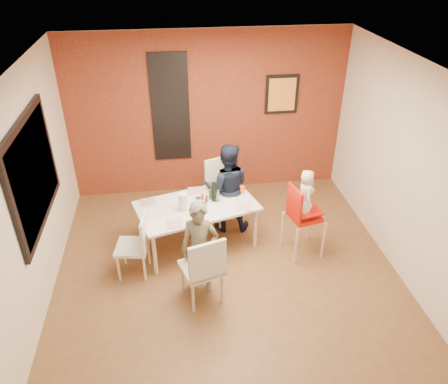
{
  "coord_description": "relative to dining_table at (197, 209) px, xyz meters",
  "views": [
    {
      "loc": [
        -0.64,
        -4.44,
        3.94
      ],
      "look_at": [
        0.0,
        0.3,
        1.05
      ],
      "focal_mm": 35.0,
      "sensor_mm": 36.0,
      "label": 1
    }
  ],
  "objects": [
    {
      "name": "wine_glass_a",
      "position": [
        0.02,
        -0.17,
        0.17
      ],
      "size": [
        0.08,
        0.08,
        0.22
      ],
      "primitive_type": "cylinder",
      "color": "silver",
      "rests_on": "dining_table"
    },
    {
      "name": "wine_glass_b",
      "position": [
        0.29,
        0.06,
        0.15
      ],
      "size": [
        0.07,
        0.07,
        0.19
      ],
      "primitive_type": "cylinder",
      "color": "silver",
      "rests_on": "dining_table"
    },
    {
      "name": "wine_bottle",
      "position": [
        0.25,
        0.08,
        0.2
      ],
      "size": [
        0.08,
        0.08,
        0.29
      ],
      "primitive_type": "cylinder",
      "color": "black",
      "rests_on": "dining_table"
    },
    {
      "name": "sippy_cup",
      "position": [
        0.68,
        0.23,
        0.11
      ],
      "size": [
        0.06,
        0.06,
        0.11
      ],
      "primitive_type": "cylinder",
      "color": "orange",
      "rests_on": "dining_table"
    },
    {
      "name": "condiment_red",
      "position": [
        0.14,
        -0.01,
        0.13
      ],
      "size": [
        0.04,
        0.04,
        0.14
      ],
      "primitive_type": "cylinder",
      "color": "red",
      "rests_on": "dining_table"
    },
    {
      "name": "wall_front",
      "position": [
        0.34,
        -2.88,
        0.74
      ],
      "size": [
        4.5,
        0.02,
        2.7
      ],
      "primitive_type": "cube",
      "color": "beige",
      "rests_on": "ground"
    },
    {
      "name": "wall_back",
      "position": [
        0.34,
        1.62,
        0.74
      ],
      "size": [
        4.5,
        0.02,
        2.7
      ],
      "primitive_type": "cube",
      "color": "beige",
      "rests_on": "ground"
    },
    {
      "name": "art_print_frame",
      "position": [
        1.54,
        1.58,
        1.04
      ],
      "size": [
        0.54,
        0.03,
        0.64
      ],
      "primitive_type": "cube",
      "color": "black",
      "rests_on": "wall_back"
    },
    {
      "name": "condiment_green",
      "position": [
        0.2,
        0.13,
        0.14
      ],
      "size": [
        0.04,
        0.04,
        0.15
      ],
      "primitive_type": "cylinder",
      "color": "#307928",
      "rests_on": "dining_table"
    },
    {
      "name": "glassblock_surround",
      "position": [
        -0.26,
        1.58,
        0.89
      ],
      "size": [
        0.6,
        0.03,
        1.76
      ],
      "primitive_type": "cube",
      "color": "black",
      "rests_on": "wall_back"
    },
    {
      "name": "plate_far_mid",
      "position": [
        0.01,
        0.38,
        0.07
      ],
      "size": [
        0.21,
        0.21,
        0.01
      ],
      "primitive_type": "cube",
      "rotation": [
        0.0,
        0.0,
        0.03
      ],
      "color": "white",
      "rests_on": "dining_table"
    },
    {
      "name": "toddler",
      "position": [
        1.42,
        -0.37,
        0.35
      ],
      "size": [
        0.22,
        0.33,
        0.66
      ],
      "primitive_type": "imported",
      "rotation": [
        0.0,
        0.0,
        1.55
      ],
      "color": "silver",
      "rests_on": "high_chair"
    },
    {
      "name": "glassblock_strip",
      "position": [
        -0.26,
        1.59,
        0.89
      ],
      "size": [
        0.55,
        0.03,
        1.7
      ],
      "primitive_type": "cube",
      "color": "silver",
      "rests_on": "wall_back"
    },
    {
      "name": "chair_far",
      "position": [
        0.45,
        0.61,
        -0.05
      ],
      "size": [
        0.6,
        0.6,
        1.01
      ],
      "rotation": [
        0.0,
        0.0,
        0.36
      ],
      "color": "white",
      "rests_on": "ground"
    },
    {
      "name": "brick_accent_wall",
      "position": [
        0.34,
        1.6,
        0.74
      ],
      "size": [
        4.5,
        0.02,
        2.7
      ],
      "primitive_type": "cube",
      "color": "maroon",
      "rests_on": "ground"
    },
    {
      "name": "dining_table",
      "position": [
        0.0,
        0.0,
        0.0
      ],
      "size": [
        1.8,
        1.31,
        0.67
      ],
      "rotation": [
        0.0,
        0.0,
        0.28
      ],
      "color": "silver",
      "rests_on": "ground"
    },
    {
      "name": "child_near",
      "position": [
        -0.04,
        -0.91,
        0.02
      ],
      "size": [
        0.51,
        0.38,
        1.26
      ],
      "primitive_type": "imported",
      "rotation": [
        0.0,
        0.0,
        -0.18
      ],
      "color": "brown",
      "rests_on": "ground"
    },
    {
      "name": "art_print_canvas",
      "position": [
        1.54,
        1.57,
        1.04
      ],
      "size": [
        0.44,
        0.01,
        0.54
      ],
      "primitive_type": "cube",
      "color": "#F8A437",
      "rests_on": "wall_back"
    },
    {
      "name": "picture_window_frame",
      "position": [
        -1.88,
        -0.43,
        0.94
      ],
      "size": [
        0.05,
        1.7,
        1.3
      ],
      "primitive_type": "cube",
      "color": "black",
      "rests_on": "wall_left"
    },
    {
      "name": "plate_far_left",
      "position": [
        -0.67,
        0.16,
        0.07
      ],
      "size": [
        0.24,
        0.24,
        0.01
      ],
      "primitive_type": "cube",
      "rotation": [
        0.0,
        0.0,
        0.23
      ],
      "color": "silver",
      "rests_on": "dining_table"
    },
    {
      "name": "plate_near_right",
      "position": [
        0.65,
        -0.14,
        0.07
      ],
      "size": [
        0.27,
        0.27,
        0.01
      ],
      "primitive_type": "cube",
      "rotation": [
        0.0,
        0.0,
        -0.24
      ],
      "color": "white",
      "rests_on": "dining_table"
    },
    {
      "name": "condiment_brown",
      "position": [
        0.09,
        0.07,
        0.12
      ],
      "size": [
        0.03,
        0.03,
        0.12
      ],
      "primitive_type": "cylinder",
      "color": "brown",
      "rests_on": "dining_table"
    },
    {
      "name": "paper_towel_roll",
      "position": [
        -0.19,
        -0.11,
        0.19
      ],
      "size": [
        0.11,
        0.11,
        0.26
      ],
      "primitive_type": "cylinder",
      "color": "silver",
      "rests_on": "dining_table"
    },
    {
      "name": "salad_bowl_b",
      "position": [
        0.44,
        0.36,
        0.09
      ],
      "size": [
        0.24,
        0.24,
        0.06
      ],
      "primitive_type": "imported",
      "rotation": [
        0.0,
        0.0,
        -0.09
      ],
      "color": "silver",
      "rests_on": "dining_table"
    },
    {
      "name": "chair_near",
      "position": [
        -0.01,
        -1.16,
        -0.07
      ],
      "size": [
        0.56,
        0.56,
        0.98
      ],
      "rotation": [
        0.0,
        0.0,
        3.43
      ],
      "color": "beige",
      "rests_on": "ground"
    },
    {
      "name": "ceiling",
      "position": [
        0.34,
        -0.63,
        2.09
      ],
      "size": [
        4.5,
        4.5,
        0.02
      ],
      "primitive_type": "cube",
      "color": "silver",
      "rests_on": "wall_back"
    },
    {
      "name": "salad_bowl_a",
      "position": [
        0.05,
        -0.05,
        0.08
      ],
      "size": [
        0.23,
        0.23,
        0.05
      ],
      "primitive_type": "imported",
      "rotation": [
        0.0,
        0.0,
        -0.19
      ],
      "color": "white",
      "rests_on": "dining_table"
    },
    {
      "name": "wall_right",
      "position": [
        2.59,
        -0.63,
        0.74
      ],
      "size": [
        0.02,
        4.5,
        2.7
      ],
      "primitive_type": "cube",
      "color": "beige",
      "rests_on": "ground"
    },
    {
      "name": "wall_left",
      "position": [
        -1.91,
        -0.63,
        0.74
      ],
      "size": [
        0.02,
        4.5,
        2.7
      ],
      "primitive_type": "cube",
      "color": "beige",
      "rests_on": "ground"
    },
    {
      "name": "picture_window_pane",
      "position": [
        -1.87,
        -0.43,
        0.94
      ],
      "size": [
        0.02,
        1.55,
        1.15
      ],
      "primitive_type": "cube",
      "color": "black",
      "rests_on": "wall_left"
    },
    {
      "name": "high_chair",
      "position": [
        1.39,
        -0.38,
        0.03
      ],
      "size": [
        0.53,
        0.53,
        1.07
      ],
      "rotation": [
        0.0,
        0.0,
        1.78
      ],
      "color": "red",
      "rests_on": "ground"
    },
    {
      "name": "child_far",
      "position": [
        0.48,
        0.37,
        0.08
      ],
      "size": [
        0.73,
        0.61,
        1.39
      ],
      "primitive_type": "imported",
      "rotation": [
        0.0,
        0.0,
        3.01
      ],
      "color": "black",
      "rests_on": "ground"
    },
    {
      "name": "chair_left",
      "position": [
        -0.8,
        -0.5,
        -0.12
      ],
      "size": [
        0.46,
        0.46,
        0.88
      ],
      "rotation": [
        0.0,
        0.0,
        4.56
      ],
      "color": "silver",
      "rests_on": "ground"
    },
    {
      "name": "plate_near_left",
      "position": [
        -0.31,
        -0.42,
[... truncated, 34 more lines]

